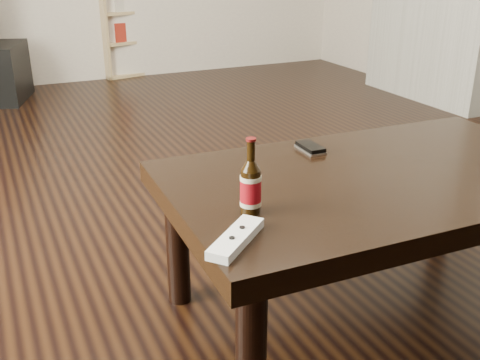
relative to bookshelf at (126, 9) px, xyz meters
name	(u,v)px	position (x,y,z in m)	size (l,w,h in m)	color
floor	(216,208)	(-0.42, -3.15, -0.61)	(5.00, 6.00, 0.01)	black
bookshelf	(126,9)	(0.00, 0.00, 0.00)	(0.67, 0.43, 1.16)	tan
coffee_table	(379,192)	(-0.27, -4.10, -0.18)	(1.33, 0.80, 0.49)	black
beer_bottle	(251,187)	(-0.75, -4.18, -0.04)	(0.07, 0.07, 0.20)	black
phone	(310,148)	(-0.36, -3.84, -0.10)	(0.06, 0.12, 0.02)	silver
remote	(236,238)	(-0.85, -4.32, -0.10)	(0.19, 0.18, 0.03)	white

